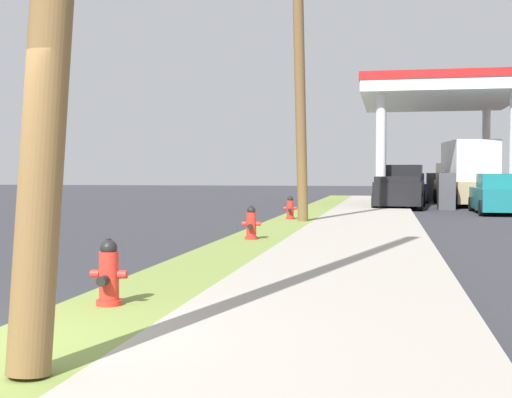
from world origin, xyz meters
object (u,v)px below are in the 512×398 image
utility_pole_midground (299,48)px  car_teal_by_near_pump (500,195)px  fire_hydrant_second (251,225)px  truck_black_at_forecourt (400,188)px  fire_hydrant_third (290,209)px  truck_tan_on_apron (466,175)px  car_navy_by_far_pump (408,189)px  fire_hydrant_nearest (109,276)px

utility_pole_midground → car_teal_by_near_pump: utility_pole_midground is taller
fire_hydrant_second → truck_black_at_forecourt: truck_black_at_forecourt is taller
fire_hydrant_second → utility_pole_midground: utility_pole_midground is taller
fire_hydrant_third → truck_black_at_forecourt: bearing=70.1°
fire_hydrant_third → truck_tan_on_apron: (6.81, 12.79, 1.04)m
utility_pole_midground → truck_black_at_forecourt: utility_pole_midground is taller
fire_hydrant_third → car_navy_by_far_pump: 17.33m
car_teal_by_near_pump → utility_pole_midground: bearing=-132.2°
car_teal_by_near_pump → truck_black_at_forecourt: size_ratio=0.82×
fire_hydrant_nearest → truck_tan_on_apron: 28.15m
fire_hydrant_second → truck_tan_on_apron: size_ratio=0.11×
utility_pole_midground → fire_hydrant_second: bearing=-93.8°
utility_pole_midground → car_navy_by_far_pump: size_ratio=2.25×
fire_hydrant_second → truck_black_at_forecourt: bearing=78.0°
utility_pole_midground → truck_tan_on_apron: 15.94m
fire_hydrant_second → fire_hydrant_third: 6.76m
fire_hydrant_nearest → car_navy_by_far_pump: bearing=82.5°
fire_hydrant_third → utility_pole_midground: utility_pole_midground is taller
fire_hydrant_third → truck_tan_on_apron: truck_tan_on_apron is taller
car_teal_by_near_pump → truck_tan_on_apron: size_ratio=0.69×
car_teal_by_near_pump → fire_hydrant_nearest: bearing=-109.5°
fire_hydrant_nearest → utility_pole_midground: (0.44, 13.18, 4.85)m
utility_pole_midground → car_teal_by_near_pump: bearing=47.8°
truck_black_at_forecourt → truck_tan_on_apron: (3.18, 2.75, 0.57)m
truck_tan_on_apron → fire_hydrant_second: bearing=-109.0°
car_teal_by_near_pump → fire_hydrant_second: bearing=-119.1°
fire_hydrant_third → truck_black_at_forecourt: truck_black_at_forecourt is taller
car_navy_by_far_pump → truck_black_at_forecourt: size_ratio=0.82×
truck_black_at_forecourt → car_navy_by_far_pump: bearing=85.7°
fire_hydrant_nearest → fire_hydrant_third: bearing=90.0°
fire_hydrant_third → car_teal_by_near_pump: 9.71m
car_navy_by_far_pump → truck_black_at_forecourt: truck_black_at_forecourt is taller
fire_hydrant_third → truck_tan_on_apron: bearing=62.0°
truck_black_at_forecourt → truck_tan_on_apron: truck_tan_on_apron is taller
fire_hydrant_second → car_teal_by_near_pump: (7.29, 13.09, 0.28)m
utility_pole_midground → car_navy_by_far_pump: utility_pole_midground is taller
car_navy_by_far_pump → truck_tan_on_apron: size_ratio=0.69×
utility_pole_midground → truck_black_at_forecourt: bearing=74.3°
fire_hydrant_third → car_navy_by_far_pump: car_navy_by_far_pump is taller
car_teal_by_near_pump → car_navy_by_far_pump: size_ratio=1.00×
fire_hydrant_nearest → truck_black_at_forecourt: size_ratio=0.13×
fire_hydrant_second → car_navy_by_far_pump: (4.07, 23.59, 0.28)m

